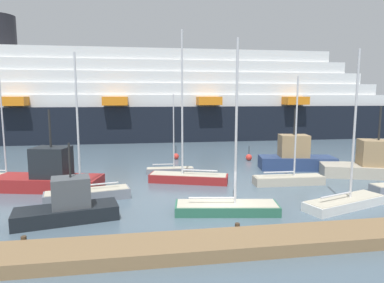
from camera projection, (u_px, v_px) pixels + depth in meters
The scene contains 16 objects.
ground_plane at pixel (220, 213), 19.85m from camera, with size 600.00×600.00×0.00m, color slate.
dock_pier at pixel (245, 242), 15.12m from camera, with size 24.43×2.56×0.70m.
sailboat_0 at pixel (170, 169), 29.88m from camera, with size 4.23×1.10×7.05m.
sailboat_1 at pixel (227, 205), 19.75m from camera, with size 6.25×2.66×10.05m.
sailboat_2 at pixel (2, 177), 26.91m from camera, with size 4.87×2.04×8.16m.
sailboat_3 at pixel (289, 179), 26.17m from camera, with size 5.52×1.45×8.34m.
sailboat_4 at pixel (88, 193), 22.17m from camera, with size 5.62×2.48×9.57m.
sailboat_5 at pixel (345, 200), 20.70m from camera, with size 5.96×3.34×9.62m.
sailboat_7 at pixel (188, 175), 26.76m from camera, with size 6.40×3.42×11.86m.
fishing_boat_0 at pixel (296, 157), 31.64m from camera, with size 7.26×3.65×5.68m.
fishing_boat_1 at pixel (68, 206), 18.47m from camera, with size 5.72×3.00×4.34m.
fishing_boat_2 at pixel (374, 164), 28.64m from camera, with size 8.60×5.28×6.01m.
fishing_boat_3 at pixel (49, 175), 24.65m from camera, with size 8.16×4.31×5.89m.
channel_buoy_0 at pixel (249, 157), 35.99m from camera, with size 0.67×0.67×1.55m.
channel_buoy_1 at pixel (176, 156), 36.67m from camera, with size 0.64×0.64×1.51m.
cruise_ship at pixel (118, 101), 54.35m from camera, with size 96.66×15.61×18.83m.
Camera 1 is at (-4.63, -18.61, 6.83)m, focal length 31.39 mm.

